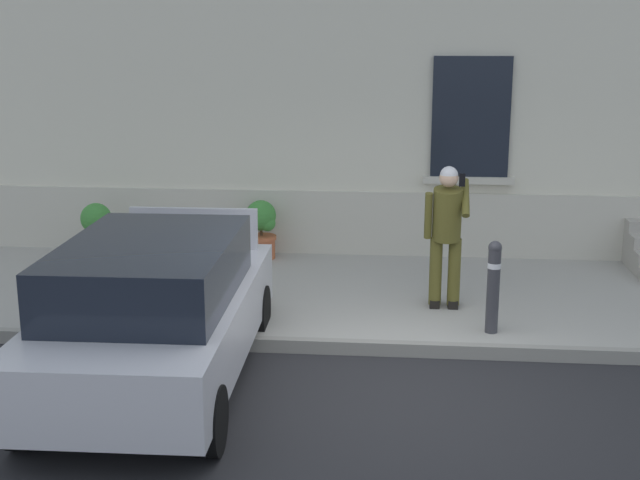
{
  "coord_description": "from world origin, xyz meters",
  "views": [
    {
      "loc": [
        0.14,
        -7.84,
        3.46
      ],
      "look_at": [
        -0.73,
        1.6,
        1.1
      ],
      "focal_mm": 48.44,
      "sensor_mm": 36.0,
      "label": 1
    }
  ],
  "objects_px": {
    "person_on_phone": "(447,228)",
    "planter_terracotta": "(262,228)",
    "bollard_near_person": "(493,284)",
    "planter_cream": "(97,231)",
    "hatchback_car_silver": "(156,309)"
  },
  "relations": [
    {
      "from": "bollard_near_person",
      "to": "person_on_phone",
      "type": "xyz_separation_m",
      "value": [
        -0.49,
        0.78,
        0.44
      ]
    },
    {
      "from": "hatchback_car_silver",
      "to": "planter_terracotta",
      "type": "distance_m",
      "value": 4.31
    },
    {
      "from": "hatchback_car_silver",
      "to": "bollard_near_person",
      "type": "xyz_separation_m",
      "value": [
        3.38,
        1.41,
        -0.08
      ]
    },
    {
      "from": "bollard_near_person",
      "to": "person_on_phone",
      "type": "relative_size",
      "value": 0.6
    },
    {
      "from": "planter_cream",
      "to": "planter_terracotta",
      "type": "height_order",
      "value": "same"
    },
    {
      "from": "hatchback_car_silver",
      "to": "planter_terracotta",
      "type": "height_order",
      "value": "hatchback_car_silver"
    },
    {
      "from": "hatchback_car_silver",
      "to": "bollard_near_person",
      "type": "relative_size",
      "value": 3.92
    },
    {
      "from": "bollard_near_person",
      "to": "planter_terracotta",
      "type": "xyz_separation_m",
      "value": [
        -3.03,
        2.88,
        -0.11
      ]
    },
    {
      "from": "hatchback_car_silver",
      "to": "planter_terracotta",
      "type": "xyz_separation_m",
      "value": [
        0.35,
        4.29,
        -0.18
      ]
    },
    {
      "from": "planter_cream",
      "to": "planter_terracotta",
      "type": "xyz_separation_m",
      "value": [
        2.31,
        0.42,
        0.0
      ]
    },
    {
      "from": "bollard_near_person",
      "to": "planter_terracotta",
      "type": "distance_m",
      "value": 4.18
    },
    {
      "from": "bollard_near_person",
      "to": "planter_cream",
      "type": "bearing_deg",
      "value": 155.24
    },
    {
      "from": "person_on_phone",
      "to": "planter_terracotta",
      "type": "bearing_deg",
      "value": 140.46
    },
    {
      "from": "hatchback_car_silver",
      "to": "planter_cream",
      "type": "xyz_separation_m",
      "value": [
        -1.96,
        3.87,
        -0.18
      ]
    },
    {
      "from": "bollard_near_person",
      "to": "planter_cream",
      "type": "xyz_separation_m",
      "value": [
        -5.34,
        2.46,
        -0.11
      ]
    }
  ]
}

